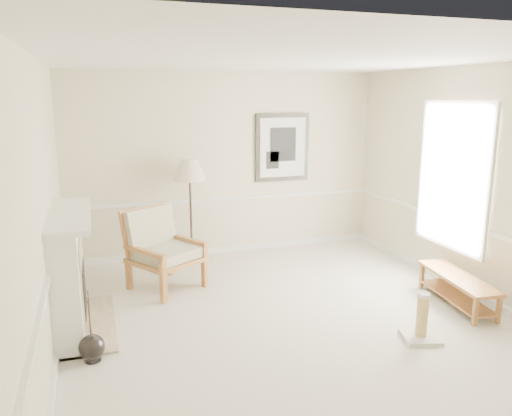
{
  "coord_description": "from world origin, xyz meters",
  "views": [
    {
      "loc": [
        -2.02,
        -4.92,
        2.52
      ],
      "look_at": [
        -0.17,
        0.7,
        1.19
      ],
      "focal_mm": 35.0,
      "sensor_mm": 36.0,
      "label": 1
    }
  ],
  "objects_px": {
    "floor_lamp": "(190,173)",
    "scratching_post": "(421,325)",
    "floor_vase": "(92,348)",
    "armchair": "(160,245)",
    "bench": "(458,285)"
  },
  "relations": [
    {
      "from": "floor_lamp",
      "to": "floor_vase",
      "type": "bearing_deg",
      "value": -119.73
    },
    {
      "from": "armchair",
      "to": "floor_lamp",
      "type": "distance_m",
      "value": 1.32
    },
    {
      "from": "armchair",
      "to": "bench",
      "type": "distance_m",
      "value": 3.83
    },
    {
      "from": "bench",
      "to": "scratching_post",
      "type": "distance_m",
      "value": 1.19
    },
    {
      "from": "armchair",
      "to": "scratching_post",
      "type": "xyz_separation_m",
      "value": [
        2.4,
        -2.41,
        -0.41
      ]
    },
    {
      "from": "floor_vase",
      "to": "armchair",
      "type": "relative_size",
      "value": 0.64
    },
    {
      "from": "floor_vase",
      "to": "floor_lamp",
      "type": "bearing_deg",
      "value": 60.27
    },
    {
      "from": "floor_vase",
      "to": "armchair",
      "type": "xyz_separation_m",
      "value": [
        0.91,
        1.78,
        0.44
      ]
    },
    {
      "from": "armchair",
      "to": "floor_lamp",
      "type": "bearing_deg",
      "value": 23.24
    },
    {
      "from": "floor_vase",
      "to": "scratching_post",
      "type": "relative_size",
      "value": 1.42
    },
    {
      "from": "armchair",
      "to": "floor_vase",
      "type": "bearing_deg",
      "value": -149.02
    },
    {
      "from": "floor_lamp",
      "to": "scratching_post",
      "type": "distance_m",
      "value": 3.92
    },
    {
      "from": "floor_lamp",
      "to": "scratching_post",
      "type": "height_order",
      "value": "floor_lamp"
    },
    {
      "from": "floor_lamp",
      "to": "armchair",
      "type": "bearing_deg",
      "value": -124.85
    },
    {
      "from": "armchair",
      "to": "bench",
      "type": "relative_size",
      "value": 0.87
    }
  ]
}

